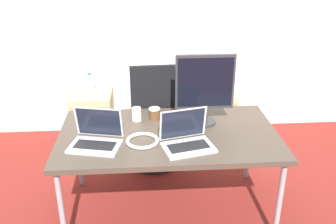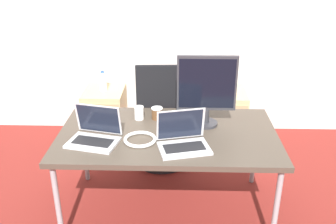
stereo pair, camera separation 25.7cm
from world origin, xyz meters
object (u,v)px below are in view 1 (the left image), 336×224
at_px(coffee_cup_white, 137,114).
at_px(monitor, 205,88).
at_px(water_bottle, 90,84).
at_px(coffee_cup_brown, 155,114).
at_px(laptop_left, 187,139).
at_px(cable_coil, 142,141).
at_px(mouse, 168,128).
at_px(cabinet_right, 213,113).
at_px(cabinet_left, 93,117).
at_px(laptop_right, 96,138).
at_px(office_chair, 155,127).

bearing_deg(coffee_cup_white, monitor, -9.14).
distance_m(water_bottle, coffee_cup_brown, 1.19).
bearing_deg(laptop_left, coffee_cup_white, 128.33).
bearing_deg(laptop_left, cable_coil, 166.52).
relative_size(laptop_left, mouse, 5.87).
xyz_separation_m(cabinet_right, coffee_cup_white, (-0.83, -1.01, 0.48)).
distance_m(cabinet_right, water_bottle, 1.37).
bearing_deg(water_bottle, cabinet_left, -90.00).
xyz_separation_m(cabinet_right, laptop_left, (-0.48, -1.45, 0.48)).
height_order(water_bottle, coffee_cup_white, coffee_cup_white).
xyz_separation_m(cabinet_left, cabinet_right, (1.32, 0.00, 0.00)).
bearing_deg(laptop_left, laptop_right, 174.09).
distance_m(cabinet_right, laptop_right, 1.84).
relative_size(office_chair, water_bottle, 4.88).
height_order(coffee_cup_white, cable_coil, coffee_cup_white).
bearing_deg(office_chair, mouse, -82.86).
bearing_deg(cabinet_left, coffee_cup_brown, -57.57).
relative_size(office_chair, mouse, 16.00).
xyz_separation_m(office_chair, water_bottle, (-0.65, 0.54, 0.26)).
distance_m(office_chair, monitor, 0.89).
height_order(cabinet_right, laptop_right, laptop_right).
bearing_deg(cable_coil, coffee_cup_white, 96.58).
xyz_separation_m(water_bottle, laptop_right, (0.21, -1.39, 0.09)).
xyz_separation_m(water_bottle, cable_coil, (0.53, -1.38, 0.05)).
distance_m(office_chair, water_bottle, 0.89).
xyz_separation_m(laptop_right, mouse, (0.52, 0.19, -0.04)).
bearing_deg(laptop_right, coffee_cup_white, 53.37).
distance_m(cabinet_left, monitor, 1.66).
height_order(cabinet_left, cabinet_right, same).
bearing_deg(coffee_cup_brown, cable_coil, -104.98).
height_order(cabinet_right, coffee_cup_brown, coffee_cup_brown).
bearing_deg(water_bottle, laptop_left, -59.95).
height_order(water_bottle, coffee_cup_brown, coffee_cup_brown).
distance_m(laptop_left, mouse, 0.28).
bearing_deg(cabinet_left, water_bottle, 90.00).
xyz_separation_m(cabinet_right, water_bottle, (-1.32, 0.00, 0.38)).
xyz_separation_m(laptop_left, laptop_right, (-0.63, 0.07, -0.00)).
bearing_deg(coffee_cup_brown, laptop_right, -137.63).
relative_size(water_bottle, coffee_cup_white, 2.04).
relative_size(laptop_right, coffee_cup_white, 3.63).
bearing_deg(office_chair, cabinet_right, 39.07).
xyz_separation_m(coffee_cup_brown, cable_coil, (-0.10, -0.38, -0.04)).
bearing_deg(cabinet_left, office_chair, -39.75).
xyz_separation_m(cabinet_right, laptop_right, (-1.11, -1.39, 0.48)).
bearing_deg(laptop_left, office_chair, 101.81).
bearing_deg(coffee_cup_brown, mouse, -63.29).
relative_size(water_bottle, laptop_right, 0.56).
height_order(office_chair, coffee_cup_white, office_chair).
height_order(cabinet_left, coffee_cup_white, coffee_cup_white).
relative_size(cabinet_right, coffee_cup_brown, 5.85).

